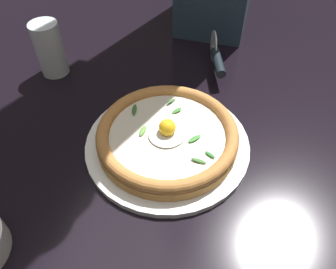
# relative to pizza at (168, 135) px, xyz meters

# --- Properties ---
(ground_plane) EXTENTS (2.40, 2.40, 0.03)m
(ground_plane) POSITION_rel_pizza_xyz_m (0.00, -0.00, -0.05)
(ground_plane) COLOR black
(ground_plane) RESTS_ON ground
(pizza_plate) EXTENTS (0.31, 0.31, 0.01)m
(pizza_plate) POSITION_rel_pizza_xyz_m (0.00, 0.00, -0.02)
(pizza_plate) COLOR white
(pizza_plate) RESTS_ON ground
(pizza) EXTENTS (0.27, 0.27, 0.06)m
(pizza) POSITION_rel_pizza_xyz_m (0.00, 0.00, 0.00)
(pizza) COLOR #B67A38
(pizza) RESTS_ON pizza_plate
(pizza_cutter) EXTENTS (0.15, 0.07, 0.08)m
(pizza_cutter) POSITION_rel_pizza_xyz_m (-0.27, 0.04, 0.01)
(pizza_cutter) COLOR silver
(pizza_cutter) RESTS_ON ground
(drinking_glass) EXTENTS (0.06, 0.06, 0.13)m
(drinking_glass) POSITION_rel_pizza_xyz_m (-0.15, -0.33, 0.02)
(drinking_glass) COLOR silver
(drinking_glass) RESTS_ON ground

